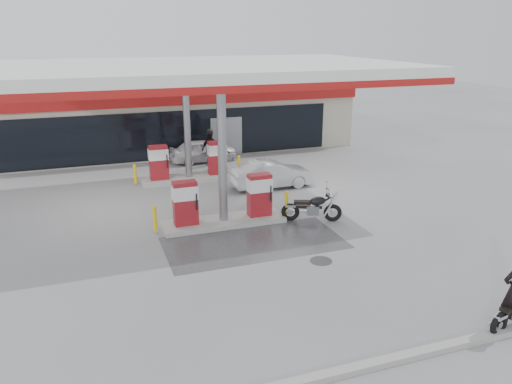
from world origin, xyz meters
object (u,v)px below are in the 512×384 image
pump_island_near (223,206)px  biker_walking (210,149)px  hatchback_silver (272,174)px  sedan_white (203,150)px  pump_island_far (189,166)px  parked_motorcycle (313,208)px  attendant (222,151)px

pump_island_near → biker_walking: 8.36m
pump_island_near → biker_walking: size_ratio=2.79×
hatchback_silver → biker_walking: bearing=19.6°
hatchback_silver → sedan_white: bearing=17.6°
pump_island_near → hatchback_silver: bearing=47.6°
pump_island_far → biker_walking: 2.74m
pump_island_far → biker_walking: bearing=53.7°
parked_motorcycle → attendant: 8.17m
pump_island_far → hatchback_silver: (3.28, -2.40, -0.09)m
parked_motorcycle → hatchback_silver: (0.06, 4.42, 0.10)m
sedan_white → biker_walking: biker_walking is taller
sedan_white → pump_island_far: bearing=150.4°
sedan_white → hatchback_silver: (1.81, -5.60, 0.00)m
pump_island_far → parked_motorcycle: (3.22, -6.82, -0.19)m
attendant → biker_walking: bearing=21.9°
sedan_white → parked_motorcycle: bearing=-175.0°
biker_walking → attendant: bearing=-96.7°
parked_motorcycle → attendant: attendant is taller
pump_island_near → hatchback_silver: 4.87m
hatchback_silver → biker_walking: 4.90m
parked_motorcycle → attendant: bearing=121.5°
pump_island_far → biker_walking: (1.62, 2.20, 0.21)m
biker_walking → sedan_white: bearing=69.8°
sedan_white → biker_walking: bearing=-176.8°
pump_island_far → sedan_white: bearing=65.3°
pump_island_near → pump_island_far: 6.00m
pump_island_near → attendant: size_ratio=2.60×
pump_island_near → pump_island_far: same height
hatchback_silver → biker_walking: size_ratio=2.02×
pump_island_far → parked_motorcycle: bearing=-64.7°
pump_island_near → parked_motorcycle: bearing=-14.2°
pump_island_near → sedan_white: bearing=80.9°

